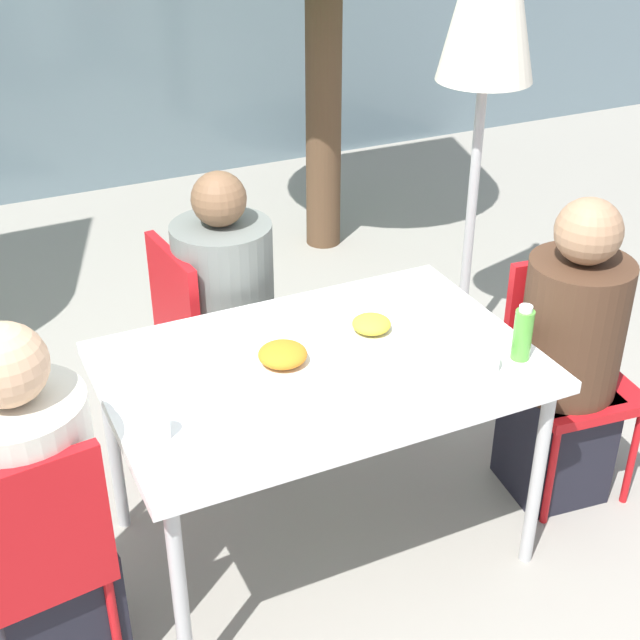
% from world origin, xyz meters
% --- Properties ---
extents(ground_plane, '(24.00, 24.00, 0.00)m').
position_xyz_m(ground_plane, '(0.00, 0.00, 0.00)').
color(ground_plane, gray).
extents(dining_table, '(1.33, 0.88, 0.75)m').
position_xyz_m(dining_table, '(0.00, 0.00, 0.69)').
color(dining_table, white).
rests_on(dining_table, ground).
extents(chair_left, '(0.45, 0.45, 0.88)m').
position_xyz_m(chair_left, '(-0.95, -0.20, 0.51)').
color(chair_left, red).
rests_on(chair_left, ground).
extents(person_left, '(0.37, 0.37, 1.16)m').
position_xyz_m(person_left, '(-0.91, -0.11, 0.54)').
color(person_left, black).
rests_on(person_left, ground).
extents(chair_right, '(0.44, 0.44, 0.88)m').
position_xyz_m(chair_right, '(0.97, -0.03, 0.51)').
color(chair_right, red).
rests_on(chair_right, ground).
extents(person_right, '(0.36, 0.36, 1.17)m').
position_xyz_m(person_right, '(0.91, -0.10, 0.55)').
color(person_right, black).
rests_on(person_right, ground).
extents(chair_far, '(0.44, 0.44, 0.88)m').
position_xyz_m(chair_far, '(-0.16, 0.73, 0.51)').
color(chair_far, red).
rests_on(chair_far, ground).
extents(person_far, '(0.37, 0.37, 1.15)m').
position_xyz_m(person_far, '(-0.07, 0.69, 0.54)').
color(person_far, '#383842').
rests_on(person_far, ground).
extents(plate_0, '(0.28, 0.28, 0.07)m').
position_xyz_m(plate_0, '(-0.12, 0.02, 0.78)').
color(plate_0, white).
rests_on(plate_0, dining_table).
extents(plate_1, '(0.23, 0.23, 0.07)m').
position_xyz_m(plate_1, '(0.22, 0.08, 0.77)').
color(plate_1, white).
rests_on(plate_1, dining_table).
extents(bottle, '(0.06, 0.06, 0.19)m').
position_xyz_m(bottle, '(0.58, -0.25, 0.84)').
color(bottle, '#51A338').
rests_on(bottle, dining_table).
extents(drinking_cup, '(0.07, 0.07, 0.08)m').
position_xyz_m(drinking_cup, '(-0.56, -0.16, 0.79)').
color(drinking_cup, white).
rests_on(drinking_cup, dining_table).
extents(salad_bowl, '(0.16, 0.16, 0.06)m').
position_xyz_m(salad_bowl, '(0.41, -0.23, 0.78)').
color(salad_bowl, white).
rests_on(salad_bowl, dining_table).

